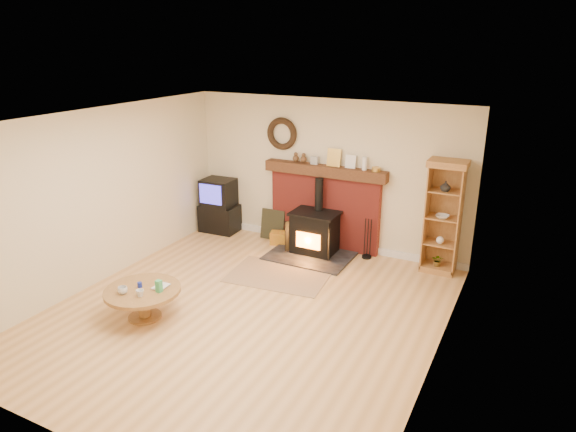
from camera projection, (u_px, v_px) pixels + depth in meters
The scene contains 11 objects.
ground at pixel (246, 312), 6.98m from camera, with size 5.50×5.50×0.00m, color tan.
room_shell at pixel (245, 189), 6.50m from camera, with size 5.02×5.52×2.61m.
chimney_breast at pixel (325, 203), 8.96m from camera, with size 2.20×0.22×1.78m.
wood_stove at pixel (314, 234), 8.78m from camera, with size 1.40×1.00×1.30m.
area_rug at pixel (279, 275), 8.05m from camera, with size 1.52×1.05×0.01m, color brown.
tv_unit at pixel (219, 206), 9.79m from camera, with size 0.72×0.53×1.03m.
curio_cabinet at pixel (443, 217), 7.95m from camera, with size 0.58×0.42×1.81m.
firelog_box at pixel (280, 238), 9.28m from camera, with size 0.36×0.22×0.22m, color gold.
leaning_painting at pixel (273, 225), 9.45m from camera, with size 0.47×0.03×0.56m, color black.
fire_tools at pixel (367, 251), 8.67m from camera, with size 0.16×0.16×0.70m.
coffee_table at pixel (143, 295), 6.73m from camera, with size 0.99×0.99×0.58m.
Camera 1 is at (3.30, -5.24, 3.52)m, focal length 32.00 mm.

